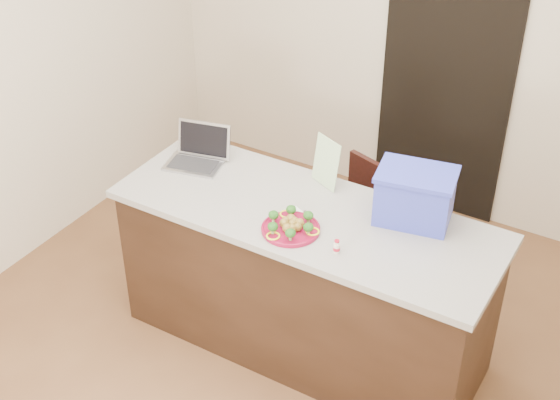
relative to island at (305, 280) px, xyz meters
The scene contains 16 objects.
ground 0.53m from the island, 90.00° to the right, with size 4.00×4.00×0.00m, color brown.
room_shell 1.18m from the island, 90.00° to the right, with size 4.00×4.00×4.00m.
doorway 1.81m from the island, 86.69° to the left, with size 0.90×0.02×2.00m, color black.
island is the anchor object (origin of this frame).
plate 0.50m from the island, 86.63° to the right, with size 0.30×0.30×0.02m.
meatballs 0.53m from the island, 85.83° to the right, with size 0.12×0.12×0.04m.
broccoli 0.55m from the island, 86.63° to the right, with size 0.25×0.23×0.04m.
pepper_rings 0.51m from the island, 86.63° to the right, with size 0.26×0.27×0.01m.
napkin 0.47m from the island, 106.46° to the right, with size 0.17×0.17×0.01m, color silver.
fork 0.48m from the island, 118.93° to the right, with size 0.03×0.15×0.00m.
knife 0.48m from the island, 89.10° to the right, with size 0.02×0.18×0.01m.
yogurt_bottle 0.61m from the island, 37.31° to the right, with size 0.03×0.03×0.07m.
laptop 0.94m from the island, behind, with size 0.35×0.31×0.22m.
leaflet 0.66m from the island, 98.34° to the left, with size 0.19×0.00×0.28m, color white.
blue_box 0.81m from the island, 24.40° to the left, with size 0.44×0.35×0.28m.
chair 0.69m from the island, 87.74° to the left, with size 0.46×0.47×0.83m.
Camera 1 is at (1.58, -2.66, 3.23)m, focal length 50.00 mm.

